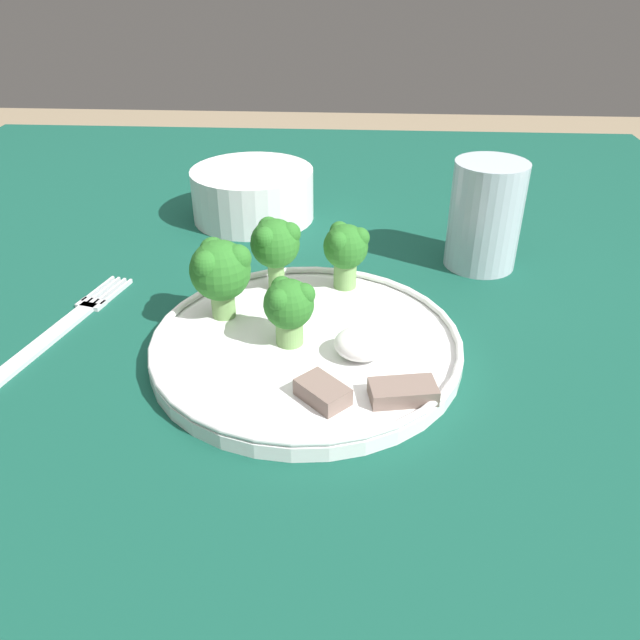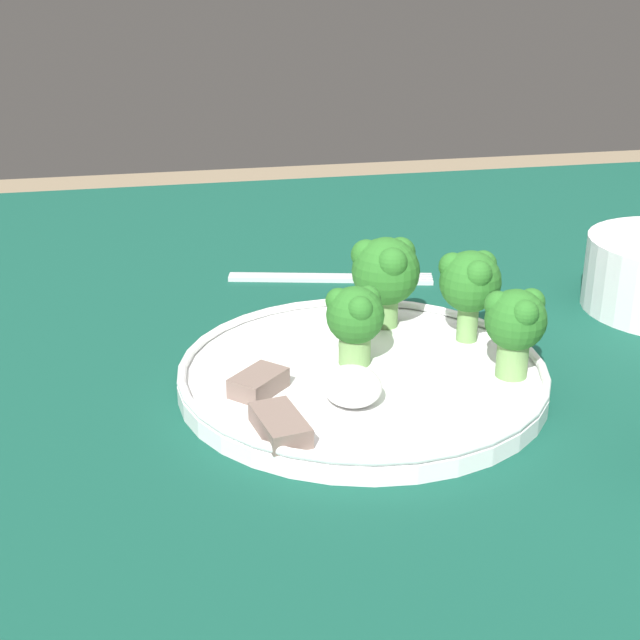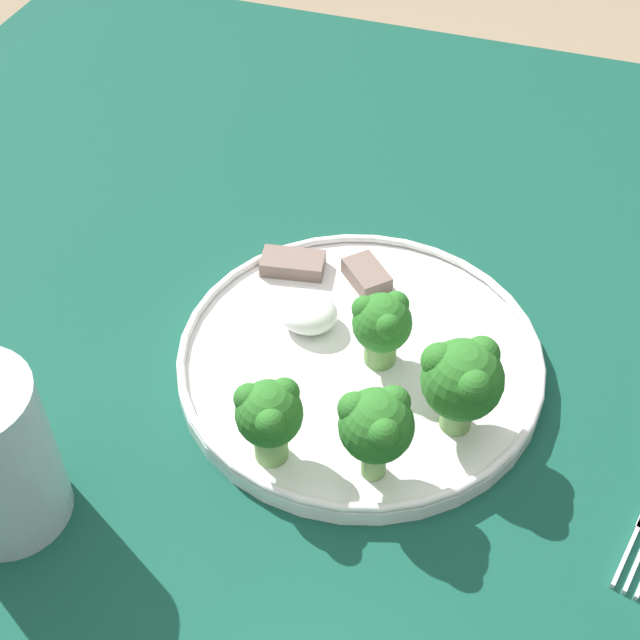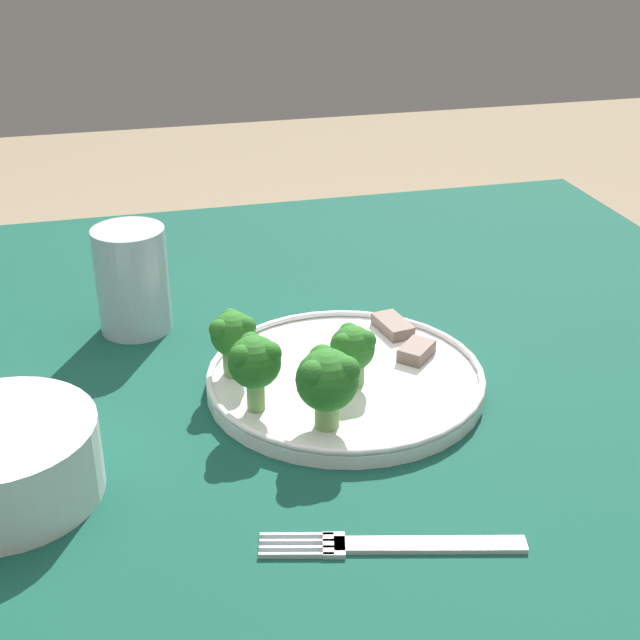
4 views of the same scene
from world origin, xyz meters
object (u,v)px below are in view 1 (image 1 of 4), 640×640
(fork, at_px, (63,327))
(dinner_plate, at_px, (306,344))
(cream_bowl, at_px, (253,195))
(drinking_glass, at_px, (484,221))

(fork, bearing_deg, dinner_plate, -6.53)
(fork, bearing_deg, cream_bowl, 64.03)
(dinner_plate, xyz_separation_m, fork, (-0.21, 0.02, -0.01))
(fork, xyz_separation_m, drinking_glass, (0.38, 0.15, 0.05))
(dinner_plate, bearing_deg, drinking_glass, 46.52)
(dinner_plate, relative_size, cream_bowl, 1.73)
(dinner_plate, distance_m, cream_bowl, 0.30)
(fork, height_order, cream_bowl, cream_bowl)
(dinner_plate, relative_size, drinking_glass, 2.31)
(cream_bowl, bearing_deg, drinking_glass, -23.97)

